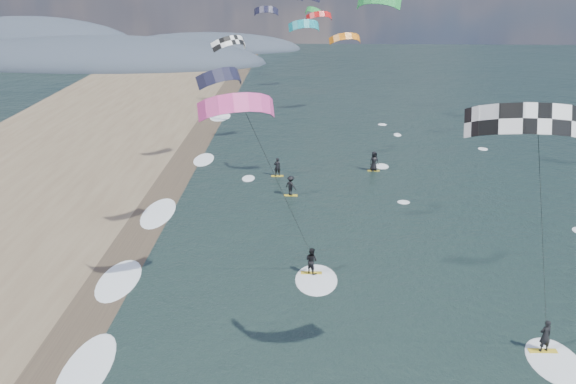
{
  "coord_description": "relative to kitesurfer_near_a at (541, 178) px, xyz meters",
  "views": [
    {
      "loc": [
        0.09,
        -19.64,
        18.6
      ],
      "look_at": [
        -1.0,
        12.0,
        7.0
      ],
      "focal_mm": 40.0,
      "sensor_mm": 36.0,
      "label": 1
    }
  ],
  "objects": [
    {
      "name": "shoreline_surf",
      "position": [
        -19.54,
        11.49,
        -10.87
      ],
      "size": [
        2.4,
        79.4,
        0.11
      ],
      "color": "white",
      "rests_on": "ground"
    },
    {
      "name": "far_kitesurfers",
      "position": [
        -7.61,
        30.35,
        -9.98
      ],
      "size": [
        9.95,
        7.88,
        1.86
      ],
      "color": "gold",
      "rests_on": "ground"
    },
    {
      "name": "wet_sand_strip",
      "position": [
        -20.74,
        6.74,
        -10.87
      ],
      "size": [
        3.0,
        240.0,
        0.0
      ],
      "primitive_type": "cube",
      "color": "#382D23",
      "rests_on": "ground"
    },
    {
      "name": "kitesurfer_near_a",
      "position": [
        0.0,
        0.0,
        0.0
      ],
      "size": [
        7.8,
        8.43,
        14.45
      ],
      "color": "gold",
      "rests_on": "ground"
    },
    {
      "name": "kitesurfer_near_b",
      "position": [
        -10.79,
        8.75,
        -2.39
      ],
      "size": [
        7.12,
        8.66,
        13.21
      ],
      "color": "gold",
      "rests_on": "ground"
    },
    {
      "name": "bg_kite_field",
      "position": [
        -9.03,
        51.55,
        1.46
      ],
      "size": [
        14.77,
        70.38,
        7.37
      ],
      "color": "black",
      "rests_on": "ground"
    },
    {
      "name": "coastal_hills",
      "position": [
        -53.59,
        104.6,
        -10.87
      ],
      "size": [
        80.0,
        41.0,
        15.0
      ],
      "color": "#3D4756",
      "rests_on": "ground"
    }
  ]
}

